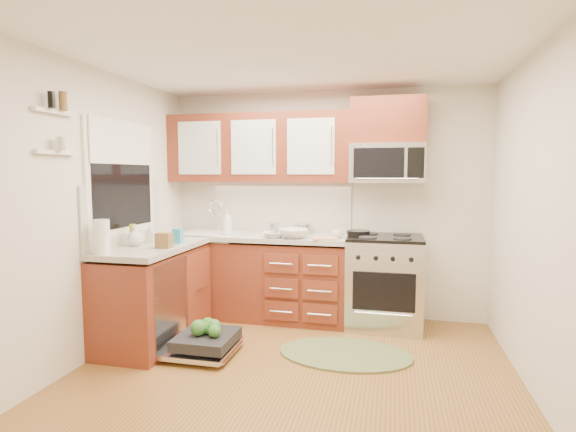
% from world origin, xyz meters
% --- Properties ---
extents(floor, '(3.50, 3.50, 0.00)m').
position_xyz_m(floor, '(0.00, 0.00, 0.00)').
color(floor, brown).
rests_on(floor, ground).
extents(ceiling, '(3.50, 3.50, 0.00)m').
position_xyz_m(ceiling, '(0.00, 0.00, 2.50)').
color(ceiling, white).
rests_on(ceiling, ground).
extents(wall_back, '(3.50, 0.04, 2.50)m').
position_xyz_m(wall_back, '(0.00, 1.75, 1.25)').
color(wall_back, beige).
rests_on(wall_back, ground).
extents(wall_front, '(3.50, 0.04, 2.50)m').
position_xyz_m(wall_front, '(0.00, -1.75, 1.25)').
color(wall_front, beige).
rests_on(wall_front, ground).
extents(wall_left, '(0.04, 3.50, 2.50)m').
position_xyz_m(wall_left, '(-1.75, 0.00, 1.25)').
color(wall_left, beige).
rests_on(wall_left, ground).
extents(wall_right, '(0.04, 3.50, 2.50)m').
position_xyz_m(wall_right, '(1.75, 0.00, 1.25)').
color(wall_right, beige).
rests_on(wall_right, ground).
extents(base_cabinet_back, '(2.05, 0.60, 0.85)m').
position_xyz_m(base_cabinet_back, '(-0.73, 1.45, 0.42)').
color(base_cabinet_back, '#5E2615').
rests_on(base_cabinet_back, ground).
extents(base_cabinet_left, '(0.60, 1.25, 0.85)m').
position_xyz_m(base_cabinet_left, '(-1.45, 0.52, 0.42)').
color(base_cabinet_left, '#5E2615').
rests_on(base_cabinet_left, ground).
extents(countertop_back, '(2.07, 0.64, 0.05)m').
position_xyz_m(countertop_back, '(-0.72, 1.44, 0.90)').
color(countertop_back, beige).
rests_on(countertop_back, base_cabinet_back).
extents(countertop_left, '(0.64, 1.27, 0.05)m').
position_xyz_m(countertop_left, '(-1.44, 0.53, 0.90)').
color(countertop_left, beige).
rests_on(countertop_left, base_cabinet_left).
extents(backsplash_back, '(2.05, 0.02, 0.57)m').
position_xyz_m(backsplash_back, '(-0.73, 1.74, 1.21)').
color(backsplash_back, beige).
rests_on(backsplash_back, ground).
extents(backsplash_left, '(0.02, 1.25, 0.57)m').
position_xyz_m(backsplash_left, '(-1.74, 0.52, 1.21)').
color(backsplash_left, beige).
rests_on(backsplash_left, ground).
extents(upper_cabinets, '(2.05, 0.35, 0.75)m').
position_xyz_m(upper_cabinets, '(-0.73, 1.57, 1.88)').
color(upper_cabinets, '#5E2615').
rests_on(upper_cabinets, ground).
extents(cabinet_over_mw, '(0.76, 0.35, 0.47)m').
position_xyz_m(cabinet_over_mw, '(0.68, 1.57, 2.13)').
color(cabinet_over_mw, '#5E2615').
rests_on(cabinet_over_mw, ground).
extents(range, '(0.76, 0.64, 0.95)m').
position_xyz_m(range, '(0.68, 1.43, 0.47)').
color(range, silver).
rests_on(range, ground).
extents(microwave, '(0.76, 0.38, 0.40)m').
position_xyz_m(microwave, '(0.68, 1.55, 1.70)').
color(microwave, silver).
rests_on(microwave, ground).
extents(sink, '(0.62, 0.50, 0.26)m').
position_xyz_m(sink, '(-1.25, 1.42, 0.80)').
color(sink, white).
rests_on(sink, ground).
extents(dishwasher, '(0.70, 0.60, 0.20)m').
position_xyz_m(dishwasher, '(-0.86, 0.30, 0.10)').
color(dishwasher, silver).
rests_on(dishwasher, ground).
extents(window, '(0.03, 1.05, 1.05)m').
position_xyz_m(window, '(-1.74, 0.50, 1.55)').
color(window, white).
rests_on(window, ground).
extents(window_blind, '(0.02, 0.96, 0.40)m').
position_xyz_m(window_blind, '(-1.71, 0.50, 1.88)').
color(window_blind, white).
rests_on(window_blind, ground).
extents(shelf_upper, '(0.04, 0.40, 0.03)m').
position_xyz_m(shelf_upper, '(-1.72, -0.35, 2.05)').
color(shelf_upper, white).
rests_on(shelf_upper, ground).
extents(shelf_lower, '(0.04, 0.40, 0.03)m').
position_xyz_m(shelf_lower, '(-1.72, -0.35, 1.75)').
color(shelf_lower, white).
rests_on(shelf_lower, ground).
extents(rug, '(1.21, 0.83, 0.02)m').
position_xyz_m(rug, '(0.37, 0.58, 0.01)').
color(rug, olive).
rests_on(rug, ground).
extents(skillet, '(0.32, 0.32, 0.05)m').
position_xyz_m(skillet, '(0.40, 1.48, 0.97)').
color(skillet, black).
rests_on(skillet, range).
extents(stock_pot, '(0.25, 0.25, 0.11)m').
position_xyz_m(stock_pot, '(-0.23, 1.60, 0.98)').
color(stock_pot, silver).
rests_on(stock_pot, countertop_back).
extents(cutting_board, '(0.29, 0.23, 0.02)m').
position_xyz_m(cutting_board, '(0.09, 1.22, 0.93)').
color(cutting_board, tan).
rests_on(cutting_board, countertop_back).
extents(canister, '(0.12, 0.12, 0.15)m').
position_xyz_m(canister, '(-0.47, 1.30, 1.00)').
color(canister, silver).
rests_on(canister, countertop_back).
extents(paper_towel_roll, '(0.17, 0.17, 0.29)m').
position_xyz_m(paper_towel_roll, '(-1.60, -0.02, 1.07)').
color(paper_towel_roll, white).
rests_on(paper_towel_roll, countertop_left).
extents(mustard_bottle, '(0.07, 0.07, 0.20)m').
position_xyz_m(mustard_bottle, '(-1.62, 0.47, 1.02)').
color(mustard_bottle, '#CDC916').
rests_on(mustard_bottle, countertop_left).
extents(red_bottle, '(0.08, 0.08, 0.23)m').
position_xyz_m(red_bottle, '(-1.60, 0.01, 1.04)').
color(red_bottle, red).
rests_on(red_bottle, countertop_left).
extents(wooden_box, '(0.14, 0.10, 0.14)m').
position_xyz_m(wooden_box, '(-1.25, 0.38, 0.99)').
color(wooden_box, brown).
rests_on(wooden_box, countertop_left).
extents(blue_carton, '(0.10, 0.07, 0.14)m').
position_xyz_m(blue_carton, '(-1.25, 0.64, 1.00)').
color(blue_carton, '#2893BE').
rests_on(blue_carton, countertop_left).
extents(bowl_a, '(0.28, 0.28, 0.06)m').
position_xyz_m(bowl_a, '(-0.46, 1.25, 0.95)').
color(bowl_a, '#999999').
rests_on(bowl_a, countertop_back).
extents(bowl_b, '(0.33, 0.33, 0.10)m').
position_xyz_m(bowl_b, '(-0.25, 1.25, 0.97)').
color(bowl_b, '#999999').
rests_on(bowl_b, countertop_back).
extents(cup, '(0.12, 0.12, 0.09)m').
position_xyz_m(cup, '(0.20, 1.36, 0.97)').
color(cup, '#999999').
rests_on(cup, countertop_back).
extents(soap_bottle_a, '(0.13, 0.13, 0.28)m').
position_xyz_m(soap_bottle_a, '(-1.00, 1.30, 1.06)').
color(soap_bottle_a, '#999999').
rests_on(soap_bottle_a, countertop_back).
extents(soap_bottle_b, '(0.09, 0.10, 0.18)m').
position_xyz_m(soap_bottle_b, '(-1.54, 0.64, 1.02)').
color(soap_bottle_b, '#999999').
rests_on(soap_bottle_b, countertop_left).
extents(soap_bottle_c, '(0.18, 0.18, 0.19)m').
position_xyz_m(soap_bottle_c, '(-1.57, 0.42, 1.02)').
color(soap_bottle_c, '#999999').
rests_on(soap_bottle_c, countertop_left).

